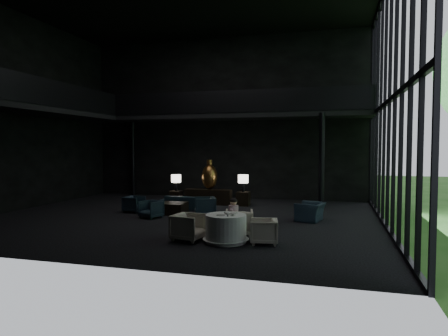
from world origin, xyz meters
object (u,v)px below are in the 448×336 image
(side_table_right, at_px, (243,199))
(sofa, at_px, (184,201))
(lounge_armchair_west, at_px, (134,204))
(dining_table, at_px, (226,230))
(table_lamp_right, at_px, (243,180))
(lounge_armchair_east, at_px, (205,206))
(side_table_left, at_px, (176,197))
(bronze_urn, at_px, (210,176))
(child, at_px, (233,209))
(dining_chair_east, at_px, (264,231))
(dining_chair_west, at_px, (188,225))
(dining_chair_north, at_px, (239,221))
(console, at_px, (208,197))
(coffee_table, at_px, (173,208))
(table_lamp_left, at_px, (176,179))
(window_armchair, at_px, (310,210))
(lounge_armchair_south, at_px, (151,209))

(side_table_right, xyz_separation_m, sofa, (-2.16, -1.54, 0.03))
(lounge_armchair_west, distance_m, dining_table, 6.11)
(sofa, bearing_deg, dining_table, 123.26)
(table_lamp_right, height_order, lounge_armchair_east, table_lamp_right)
(side_table_left, height_order, side_table_right, side_table_right)
(bronze_urn, relative_size, child, 2.13)
(lounge_armchair_west, bearing_deg, table_lamp_right, -47.84)
(lounge_armchair_east, bearing_deg, table_lamp_right, 141.80)
(dining_chair_east, bearing_deg, lounge_armchair_east, -151.93)
(dining_chair_west, bearing_deg, sofa, 30.17)
(dining_chair_north, distance_m, dining_chair_east, 1.20)
(side_table_right, bearing_deg, console, -179.56)
(side_table_left, xyz_separation_m, lounge_armchair_west, (-0.55, -2.94, 0.04))
(coffee_table, distance_m, dining_chair_west, 4.47)
(lounge_armchair_west, distance_m, dining_chair_north, 5.70)
(dining_table, distance_m, dining_chair_east, 1.01)
(lounge_armchair_west, bearing_deg, lounge_armchair_east, -85.59)
(console, bearing_deg, side_table_left, 176.12)
(console, distance_m, sofa, 1.63)
(dining_chair_north, height_order, dining_chair_west, dining_chair_north)
(dining_table, bearing_deg, table_lamp_left, 121.86)
(side_table_right, relative_size, child, 0.98)
(console, distance_m, window_armchair, 5.46)
(bronze_urn, xyz_separation_m, table_lamp_right, (1.60, -0.20, -0.09))
(lounge_armchair_south, bearing_deg, side_table_right, 76.65)
(dining_chair_east, bearing_deg, sofa, -149.77)
(table_lamp_left, xyz_separation_m, window_armchair, (6.23, -3.04, -0.68))
(lounge_armchair_west, bearing_deg, dining_chair_west, -130.95)
(coffee_table, distance_m, dining_table, 5.00)
(table_lamp_left, distance_m, dining_chair_west, 7.59)
(window_armchair, bearing_deg, bronze_urn, -109.57)
(side_table_right, distance_m, coffee_table, 3.51)
(table_lamp_left, bearing_deg, dining_chair_west, -65.16)
(bronze_urn, height_order, sofa, bronze_urn)
(lounge_armchair_south, bearing_deg, window_armchair, 29.74)
(sofa, bearing_deg, lounge_armchair_west, 40.86)
(side_table_right, height_order, dining_chair_east, dining_chair_east)
(side_table_right, bearing_deg, dining_chair_east, -72.76)
(bronze_urn, distance_m, side_table_right, 1.86)
(bronze_urn, height_order, child, bronze_urn)
(dining_chair_west, bearing_deg, console, 20.95)
(bronze_urn, xyz_separation_m, table_lamp_left, (-1.60, -0.04, -0.16))
(window_armchair, bearing_deg, sofa, -90.64)
(side_table_right, bearing_deg, table_lamp_left, 177.52)
(table_lamp_left, distance_m, lounge_armchair_east, 3.92)
(table_lamp_left, bearing_deg, side_table_left, -90.00)
(bronze_urn, relative_size, lounge_armchair_south, 2.12)
(side_table_right, distance_m, dining_chair_west, 6.72)
(side_table_left, relative_size, lounge_armchair_west, 0.87)
(lounge_armchair_west, relative_size, lounge_armchair_south, 1.00)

